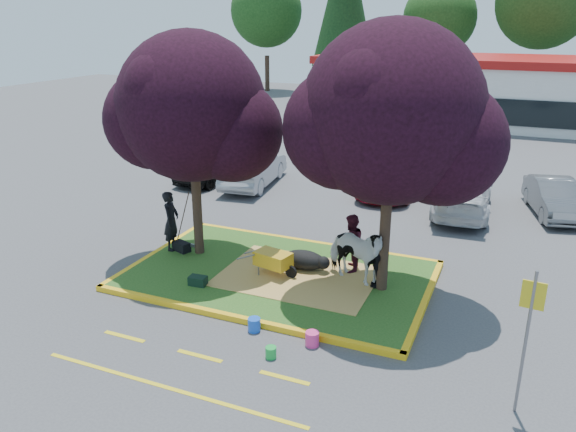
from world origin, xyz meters
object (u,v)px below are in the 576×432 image
at_px(calf, 304,260).
at_px(handler, 171,221).
at_px(wheelbarrow, 273,259).
at_px(cow, 355,254).
at_px(sign_post, 528,326).
at_px(car_black, 213,164).
at_px(bucket_pink, 312,339).
at_px(bucket_blue, 254,325).
at_px(car_silver, 254,168).
at_px(bucket_green, 271,352).

height_order(calf, handler, handler).
bearing_deg(wheelbarrow, cow, 24.49).
xyz_separation_m(sign_post, car_black, (-13.09, 11.52, -1.06)).
xyz_separation_m(cow, handler, (-5.80, 0.02, 0.11)).
height_order(bucket_pink, bucket_blue, bucket_pink).
xyz_separation_m(bucket_blue, car_silver, (-5.32, 10.81, 0.61)).
bearing_deg(car_silver, bucket_pink, 115.01).
distance_m(calf, bucket_pink, 3.74).
bearing_deg(bucket_blue, car_black, 124.17).
xyz_separation_m(calf, handler, (-4.26, -0.23, 0.65)).
height_order(bucket_blue, car_black, car_black).
relative_size(handler, car_black, 0.42).
bearing_deg(car_black, sign_post, -36.69).
xyz_separation_m(calf, bucket_green, (0.88, -4.20, -0.29)).
xyz_separation_m(cow, car_black, (-8.85, 7.75, -0.22)).
bearing_deg(car_black, wheelbarrow, -46.26).
bearing_deg(car_black, bucket_green, -50.38).
distance_m(bucket_green, car_silver, 13.20).
distance_m(bucket_blue, car_silver, 12.07).
height_order(wheelbarrow, bucket_blue, wheelbarrow).
bearing_deg(bucket_pink, wheelbarrow, 128.71).
height_order(sign_post, car_silver, sign_post).
relative_size(sign_post, bucket_green, 11.17).
bearing_deg(cow, bucket_green, -169.52).
bearing_deg(bucket_blue, calf, 91.13).
distance_m(cow, car_black, 11.76).
xyz_separation_m(calf, wheelbarrow, (-0.63, -0.71, 0.19)).
bearing_deg(sign_post, bucket_pink, 177.54).
bearing_deg(car_black, handler, -63.88).
distance_m(handler, car_silver, 7.76).
distance_m(bucket_pink, car_silver, 12.82).
distance_m(bucket_pink, car_black, 14.05).
xyz_separation_m(calf, car_black, (-7.31, 7.51, 0.32)).
relative_size(bucket_pink, car_silver, 0.07).
height_order(bucket_green, bucket_blue, bucket_blue).
height_order(sign_post, bucket_green, sign_post).
bearing_deg(bucket_green, car_silver, 117.77).
height_order(bucket_blue, car_silver, car_silver).
xyz_separation_m(cow, car_silver, (-6.80, 7.71, -0.20)).
bearing_deg(car_black, calf, -41.13).
bearing_deg(handler, sign_post, -123.32).
relative_size(calf, bucket_pink, 3.74).
xyz_separation_m(wheelbarrow, sign_post, (6.42, -3.31, 1.19)).
bearing_deg(wheelbarrow, handler, -174.87).
xyz_separation_m(sign_post, car_silver, (-11.04, 11.47, -1.04)).
distance_m(cow, bucket_pink, 3.26).
bearing_deg(bucket_green, calf, 101.87).
relative_size(wheelbarrow, sign_post, 0.62).
bearing_deg(car_silver, bucket_blue, 109.23).
distance_m(wheelbarrow, car_silver, 9.39).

